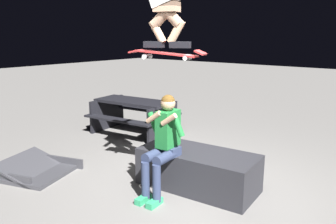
{
  "coord_description": "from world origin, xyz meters",
  "views": [
    {
      "loc": [
        -2.53,
        3.74,
        2.15
      ],
      "look_at": [
        0.23,
        0.29,
        1.14
      ],
      "focal_mm": 36.26,
      "sensor_mm": 36.0,
      "label": 1
    }
  ],
  "objects_px": {
    "person_sitting_on_ledge": "(163,140)",
    "kicker_ramp": "(37,171)",
    "skateboard": "(167,54)",
    "ledge_box_main": "(198,170)",
    "picnic_table_back": "(134,111)"
  },
  "relations": [
    {
      "from": "ledge_box_main",
      "to": "person_sitting_on_ledge",
      "type": "distance_m",
      "value": 0.73
    },
    {
      "from": "ledge_box_main",
      "to": "picnic_table_back",
      "type": "bearing_deg",
      "value": -28.21
    },
    {
      "from": "person_sitting_on_ledge",
      "to": "skateboard",
      "type": "xyz_separation_m",
      "value": [
        0.0,
        -0.08,
        1.14
      ]
    },
    {
      "from": "person_sitting_on_ledge",
      "to": "kicker_ramp",
      "type": "height_order",
      "value": "person_sitting_on_ledge"
    },
    {
      "from": "ledge_box_main",
      "to": "person_sitting_on_ledge",
      "type": "xyz_separation_m",
      "value": [
        0.25,
        0.47,
        0.51
      ]
    },
    {
      "from": "kicker_ramp",
      "to": "picnic_table_back",
      "type": "xyz_separation_m",
      "value": [
        0.42,
        -2.63,
        0.44
      ]
    },
    {
      "from": "ledge_box_main",
      "to": "kicker_ramp",
      "type": "distance_m",
      "value": 2.55
    },
    {
      "from": "kicker_ramp",
      "to": "ledge_box_main",
      "type": "bearing_deg",
      "value": -152.04
    },
    {
      "from": "skateboard",
      "to": "kicker_ramp",
      "type": "height_order",
      "value": "skateboard"
    },
    {
      "from": "ledge_box_main",
      "to": "person_sitting_on_ledge",
      "type": "relative_size",
      "value": 1.21
    },
    {
      "from": "skateboard",
      "to": "picnic_table_back",
      "type": "relative_size",
      "value": 0.56
    },
    {
      "from": "ledge_box_main",
      "to": "kicker_ramp",
      "type": "bearing_deg",
      "value": 27.96
    },
    {
      "from": "person_sitting_on_ledge",
      "to": "kicker_ramp",
      "type": "xyz_separation_m",
      "value": [
        2.0,
        0.73,
        -0.72
      ]
    },
    {
      "from": "skateboard",
      "to": "kicker_ramp",
      "type": "bearing_deg",
      "value": 22.01
    },
    {
      "from": "person_sitting_on_ledge",
      "to": "ledge_box_main",
      "type": "bearing_deg",
      "value": -118.16
    }
  ]
}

